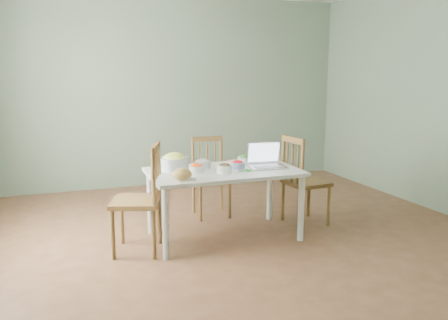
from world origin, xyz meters
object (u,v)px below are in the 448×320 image
object	(u,v)px
chair_left	(136,199)
laptop	(268,156)
chair_far	(211,178)
bread_boule	(182,174)
dining_table	(224,204)
chair_right	(306,180)
bowl_squash	(174,161)

from	to	relation	value
chair_left	laptop	distance (m)	1.36
chair_far	bread_boule	distance (m)	1.17
dining_table	laptop	bearing A→B (deg)	-6.23
chair_right	bread_boule	distance (m)	1.53
chair_left	chair_right	bearing A→B (deg)	114.57
chair_right	bowl_squash	bearing A→B (deg)	81.29
chair_left	bread_boule	world-z (taller)	chair_left
chair_far	laptop	xyz separation A→B (m)	(0.35, -0.75, 0.36)
dining_table	bowl_squash	size ratio (longest dim) A/B	5.21
dining_table	bowl_squash	world-z (taller)	bowl_squash
chair_far	bowl_squash	bearing A→B (deg)	-134.63
chair_left	bowl_squash	world-z (taller)	chair_left
bread_boule	bowl_squash	distance (m)	0.47
chair_right	bowl_squash	size ratio (longest dim) A/B	3.43
chair_right	chair_far	bearing A→B (deg)	50.76
dining_table	laptop	world-z (taller)	laptop
dining_table	chair_left	bearing A→B (deg)	-174.94
dining_table	bowl_squash	bearing A→B (deg)	156.45
dining_table	chair_left	xyz separation A→B (m)	(-0.87, -0.08, 0.16)
chair_far	chair_right	xyz separation A→B (m)	(0.88, -0.60, 0.03)
bread_boule	laptop	size ratio (longest dim) A/B	0.47
chair_left	chair_right	xyz separation A→B (m)	(1.85, 0.17, -0.02)
chair_far	bowl_squash	size ratio (longest dim) A/B	3.20
dining_table	bread_boule	distance (m)	0.69
laptop	chair_left	bearing A→B (deg)	-171.37
chair_left	bread_boule	bearing A→B (deg)	82.15
chair_right	laptop	world-z (taller)	chair_right
bowl_squash	chair_right	bearing A→B (deg)	-4.03
bread_boule	chair_left	bearing A→B (deg)	152.89
chair_far	bread_boule	bearing A→B (deg)	-118.66
chair_far	chair_left	distance (m)	1.24
bowl_squash	laptop	world-z (taller)	laptop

